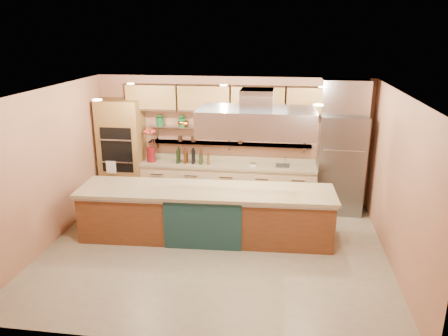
# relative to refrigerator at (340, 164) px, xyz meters

# --- Properties ---
(floor) EXTENTS (6.00, 5.00, 0.02)m
(floor) POSITION_rel_refrigerator_xyz_m (-2.35, -2.14, -1.06)
(floor) COLOR gray
(floor) RESTS_ON ground
(ceiling) EXTENTS (6.00, 5.00, 0.02)m
(ceiling) POSITION_rel_refrigerator_xyz_m (-2.35, -2.14, 1.75)
(ceiling) COLOR black
(ceiling) RESTS_ON wall_back
(wall_back) EXTENTS (6.00, 0.04, 2.80)m
(wall_back) POSITION_rel_refrigerator_xyz_m (-2.35, 0.36, 0.35)
(wall_back) COLOR #A86F4F
(wall_back) RESTS_ON floor
(wall_front) EXTENTS (6.00, 0.04, 2.80)m
(wall_front) POSITION_rel_refrigerator_xyz_m (-2.35, -4.64, 0.35)
(wall_front) COLOR #A86F4F
(wall_front) RESTS_ON floor
(wall_left) EXTENTS (0.04, 5.00, 2.80)m
(wall_left) POSITION_rel_refrigerator_xyz_m (-5.35, -2.14, 0.35)
(wall_left) COLOR #A86F4F
(wall_left) RESTS_ON floor
(wall_right) EXTENTS (0.04, 5.00, 2.80)m
(wall_right) POSITION_rel_refrigerator_xyz_m (0.65, -2.14, 0.35)
(wall_right) COLOR #A86F4F
(wall_right) RESTS_ON floor
(oven_stack) EXTENTS (0.95, 0.64, 2.30)m
(oven_stack) POSITION_rel_refrigerator_xyz_m (-4.80, 0.04, 0.10)
(oven_stack) COLOR olive
(oven_stack) RESTS_ON floor
(refrigerator) EXTENTS (0.95, 0.72, 2.10)m
(refrigerator) POSITION_rel_refrigerator_xyz_m (0.00, 0.00, 0.00)
(refrigerator) COLOR slate
(refrigerator) RESTS_ON floor
(back_counter) EXTENTS (3.84, 0.64, 0.93)m
(back_counter) POSITION_rel_refrigerator_xyz_m (-2.40, 0.06, -0.58)
(back_counter) COLOR tan
(back_counter) RESTS_ON floor
(wall_shelf_lower) EXTENTS (3.60, 0.26, 0.03)m
(wall_shelf_lower) POSITION_rel_refrigerator_xyz_m (-2.40, 0.23, 0.30)
(wall_shelf_lower) COLOR #AEB1B6
(wall_shelf_lower) RESTS_ON wall_back
(wall_shelf_upper) EXTENTS (3.60, 0.26, 0.03)m
(wall_shelf_upper) POSITION_rel_refrigerator_xyz_m (-2.40, 0.23, 0.65)
(wall_shelf_upper) COLOR #AEB1B6
(wall_shelf_upper) RESTS_ON wall_back
(upper_cabinets) EXTENTS (4.60, 0.36, 0.55)m
(upper_cabinets) POSITION_rel_refrigerator_xyz_m (-2.35, 0.18, 1.30)
(upper_cabinets) COLOR olive
(upper_cabinets) RESTS_ON wall_back
(range_hood) EXTENTS (2.00, 1.00, 0.45)m
(range_hood) POSITION_rel_refrigerator_xyz_m (-1.68, -1.65, 1.20)
(range_hood) COLOR #AEB1B6
(range_hood) RESTS_ON ceiling
(ceiling_downlights) EXTENTS (4.00, 2.80, 0.02)m
(ceiling_downlights) POSITION_rel_refrigerator_xyz_m (-2.35, -1.94, 1.72)
(ceiling_downlights) COLOR #FFE5A5
(ceiling_downlights) RESTS_ON ceiling
(island) EXTENTS (4.65, 1.21, 0.96)m
(island) POSITION_rel_refrigerator_xyz_m (-2.58, -1.65, -0.57)
(island) COLOR brown
(island) RESTS_ON floor
(flower_vase) EXTENTS (0.23, 0.23, 0.34)m
(flower_vase) POSITION_rel_refrigerator_xyz_m (-4.13, 0.01, 0.05)
(flower_vase) COLOR maroon
(flower_vase) RESTS_ON back_counter
(oil_bottle_cluster) EXTENTS (0.83, 0.39, 0.26)m
(oil_bottle_cluster) POSITION_rel_refrigerator_xyz_m (-3.16, 0.01, 0.01)
(oil_bottle_cluster) COLOR black
(oil_bottle_cluster) RESTS_ON back_counter
(kitchen_scale) EXTENTS (0.16, 0.13, 0.08)m
(kitchen_scale) POSITION_rel_refrigerator_xyz_m (-1.84, 0.01, -0.08)
(kitchen_scale) COLOR silver
(kitchen_scale) RESTS_ON back_counter
(bar_faucet) EXTENTS (0.03, 0.03, 0.20)m
(bar_faucet) POSITION_rel_refrigerator_xyz_m (-1.16, 0.11, -0.02)
(bar_faucet) COLOR silver
(bar_faucet) RESTS_ON back_counter
(copper_kettle) EXTENTS (0.19, 0.19, 0.13)m
(copper_kettle) POSITION_rel_refrigerator_xyz_m (-3.37, 0.23, 0.73)
(copper_kettle) COLOR #B06C28
(copper_kettle) RESTS_ON wall_shelf_upper
(green_canister) EXTENTS (0.19, 0.19, 0.18)m
(green_canister) POSITION_rel_refrigerator_xyz_m (-2.83, 0.23, 0.75)
(green_canister) COLOR #114F22
(green_canister) RESTS_ON wall_shelf_upper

